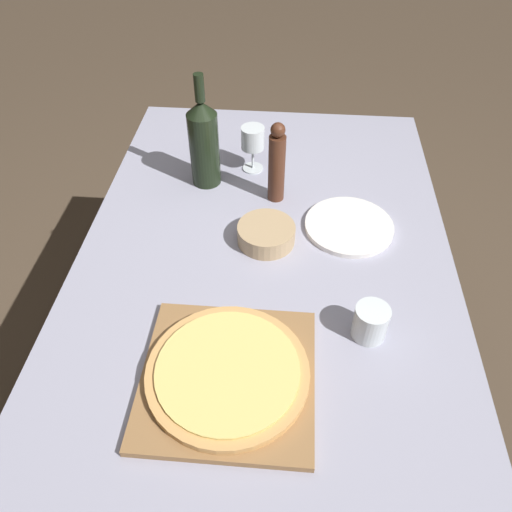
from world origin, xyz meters
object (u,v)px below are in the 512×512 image
(wine_bottle, at_px, (204,142))
(wine_glass, at_px, (253,140))
(pepper_mill, at_px, (277,164))
(small_bowl, at_px, (268,234))
(pizza, at_px, (228,372))

(wine_bottle, height_order, wine_glass, wine_bottle)
(wine_bottle, xyz_separation_m, wine_glass, (0.14, 0.08, -0.03))
(wine_bottle, bearing_deg, pepper_mill, -16.76)
(small_bowl, bearing_deg, wine_bottle, 128.71)
(wine_glass, xyz_separation_m, small_bowl, (0.07, -0.33, -0.08))
(wine_bottle, xyz_separation_m, pepper_mill, (0.22, -0.06, -0.02))
(wine_glass, bearing_deg, small_bowl, -78.21)
(wine_glass, bearing_deg, wine_bottle, -150.54)
(wine_bottle, relative_size, small_bowl, 2.21)
(pizza, bearing_deg, small_bowl, 82.82)
(small_bowl, bearing_deg, pepper_mill, 86.81)
(pepper_mill, relative_size, wine_glass, 1.68)
(pepper_mill, xyz_separation_m, small_bowl, (-0.01, -0.19, -0.09))
(pepper_mill, relative_size, small_bowl, 1.59)
(pizza, height_order, wine_bottle, wine_bottle)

